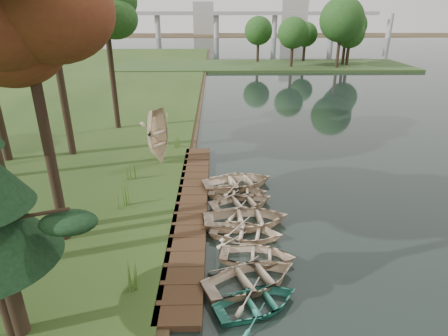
{
  "coord_description": "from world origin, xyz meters",
  "views": [
    {
      "loc": [
        -0.31,
        -16.76,
        9.35
      ],
      "look_at": [
        0.08,
        1.25,
        1.68
      ],
      "focal_mm": 30.0,
      "sensor_mm": 36.0,
      "label": 1
    }
  ],
  "objects_px": {
    "rowboat_1": "(251,277)",
    "stored_rowboat": "(160,158)",
    "rowboat_2": "(257,255)",
    "rowboat_0": "(257,301)",
    "boardwalk": "(191,205)"
  },
  "relations": [
    {
      "from": "rowboat_1",
      "to": "rowboat_2",
      "type": "bearing_deg",
      "value": -38.03
    },
    {
      "from": "boardwalk",
      "to": "rowboat_2",
      "type": "bearing_deg",
      "value": -57.27
    },
    {
      "from": "rowboat_0",
      "to": "rowboat_2",
      "type": "height_order",
      "value": "rowboat_2"
    },
    {
      "from": "boardwalk",
      "to": "rowboat_1",
      "type": "distance_m",
      "value": 6.41
    },
    {
      "from": "rowboat_1",
      "to": "stored_rowboat",
      "type": "relative_size",
      "value": 1.03
    },
    {
      "from": "rowboat_2",
      "to": "stored_rowboat",
      "type": "distance_m",
      "value": 11.16
    },
    {
      "from": "rowboat_0",
      "to": "stored_rowboat",
      "type": "distance_m",
      "value": 13.37
    },
    {
      "from": "boardwalk",
      "to": "rowboat_2",
      "type": "distance_m",
      "value": 5.34
    },
    {
      "from": "boardwalk",
      "to": "rowboat_1",
      "type": "relative_size",
      "value": 4.41
    },
    {
      "from": "rowboat_2",
      "to": "stored_rowboat",
      "type": "height_order",
      "value": "stored_rowboat"
    },
    {
      "from": "rowboat_1",
      "to": "stored_rowboat",
      "type": "height_order",
      "value": "stored_rowboat"
    },
    {
      "from": "boardwalk",
      "to": "rowboat_1",
      "type": "xyz_separation_m",
      "value": [
        2.52,
        -5.89,
        0.28
      ]
    },
    {
      "from": "rowboat_0",
      "to": "rowboat_1",
      "type": "bearing_deg",
      "value": -17.07
    },
    {
      "from": "rowboat_1",
      "to": "rowboat_0",
      "type": "bearing_deg",
      "value": 161.43
    },
    {
      "from": "rowboat_0",
      "to": "boardwalk",
      "type": "bearing_deg",
      "value": -1.53
    }
  ]
}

